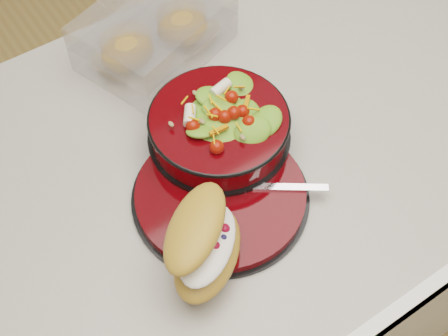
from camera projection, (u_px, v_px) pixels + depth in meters
island_counter at (289, 229)px, 1.42m from camera, size 1.24×0.74×0.90m
dinner_plate at (221, 195)px, 0.93m from camera, size 0.27×0.27×0.02m
salad_bowl at (219, 123)px, 0.95m from camera, size 0.22×0.22×0.09m
croissant at (205, 242)px, 0.82m from camera, size 0.17×0.17×0.09m
fork at (270, 187)px, 0.92m from camera, size 0.14×0.11×0.00m
pastry_box at (155, 33)px, 1.08m from camera, size 0.29×0.25×0.09m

